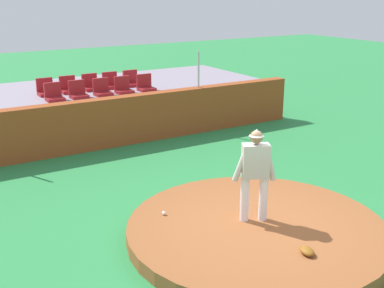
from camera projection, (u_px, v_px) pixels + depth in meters
name	position (u px, v px, depth m)	size (l,w,h in m)	color
ground_plane	(256.00, 237.00, 8.96)	(60.00, 60.00, 0.00)	#2A8342
pitchers_mound	(256.00, 231.00, 8.92)	(4.68, 4.68, 0.26)	brown
pitcher	(255.00, 168.00, 8.75)	(0.76, 0.45, 1.73)	white
baseball	(164.00, 213.00, 9.23)	(0.07, 0.07, 0.07)	white
fielding_glove	(307.00, 251.00, 7.86)	(0.30, 0.20, 0.11)	brown
brick_barrier	(116.00, 121.00, 14.01)	(12.11, 0.40, 1.40)	#96421E
fence_post_right	(199.00, 69.00, 14.99)	(0.06, 0.06, 1.11)	silver
bleacher_platform	(86.00, 106.00, 16.06)	(11.57, 4.04, 1.27)	gray
stadium_chair_0	(54.00, 95.00, 13.92)	(0.48, 0.44, 0.50)	maroon
stadium_chair_1	(78.00, 92.00, 14.27)	(0.48, 0.44, 0.50)	maroon
stadium_chair_2	(102.00, 90.00, 14.60)	(0.48, 0.44, 0.50)	maroon
stadium_chair_3	(123.00, 88.00, 14.91)	(0.48, 0.44, 0.50)	maroon
stadium_chair_4	(145.00, 85.00, 15.28)	(0.48, 0.44, 0.50)	maroon
stadium_chair_5	(46.00, 90.00, 14.62)	(0.48, 0.44, 0.50)	maroon
stadium_chair_6	(69.00, 88.00, 14.97)	(0.48, 0.44, 0.50)	maroon
stadium_chair_7	(91.00, 85.00, 15.35)	(0.48, 0.44, 0.50)	maroon
stadium_chair_8	(111.00, 83.00, 15.66)	(0.48, 0.44, 0.50)	maroon
stadium_chair_9	(131.00, 81.00, 16.02)	(0.48, 0.44, 0.50)	maroon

